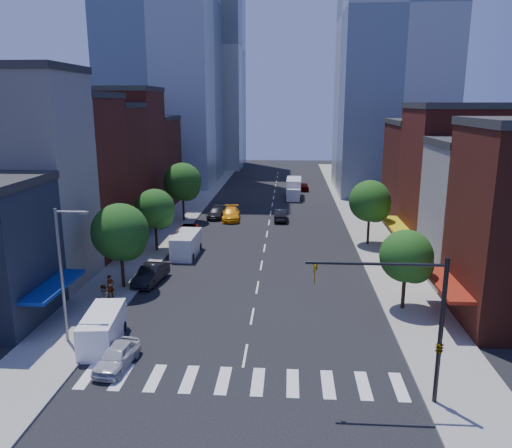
{
  "coord_description": "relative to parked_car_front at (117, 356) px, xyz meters",
  "views": [
    {
      "loc": [
        2.62,
        -28.59,
        15.62
      ],
      "look_at": [
        -0.31,
        14.71,
        5.0
      ],
      "focal_mm": 35.0,
      "sensor_mm": 36.0,
      "label": 1
    }
  ],
  "objects": [
    {
      "name": "bldg_right_2",
      "position": [
        28.6,
        25.9,
        6.79
      ],
      "size": [
        12.0,
        10.0,
        15.0
      ],
      "primitive_type": "cube",
      "color": "#5A1D15",
      "rests_on": "ground"
    },
    {
      "name": "taxi",
      "position": [
        2.36,
        39.12,
        0.11
      ],
      "size": [
        2.77,
        5.82,
        1.64
      ],
      "primitive_type": "imported",
      "rotation": [
        0.0,
        0.0,
        0.09
      ],
      "color": "#FFA70D",
      "rests_on": "ground"
    },
    {
      "name": "traffic_car_oncoming",
      "position": [
        9.14,
        39.17,
        0.08
      ],
      "size": [
        1.69,
        4.79,
        1.58
      ],
      "primitive_type": "imported",
      "rotation": [
        0.0,
        0.0,
        3.14
      ],
      "color": "black",
      "rests_on": "ground"
    },
    {
      "name": "cargo_van_near",
      "position": [
        -1.88,
        2.65,
        0.39
      ],
      "size": [
        2.68,
        5.43,
        2.23
      ],
      "rotation": [
        0.0,
        0.0,
        0.12
      ],
      "color": "white",
      "rests_on": "ground"
    },
    {
      "name": "ground",
      "position": [
        7.6,
        1.9,
        -0.71
      ],
      "size": [
        220.0,
        220.0,
        0.0
      ],
      "primitive_type": "plane",
      "color": "black",
      "rests_on": "ground"
    },
    {
      "name": "bldg_left_4",
      "position": [
        -13.4,
        39.4,
        7.79
      ],
      "size": [
        12.0,
        9.0,
        17.0
      ],
      "primitive_type": "cube",
      "color": "#5A1D15",
      "rests_on": "ground"
    },
    {
      "name": "tree_left_far",
      "position": [
        -3.74,
        37.82,
        4.49
      ],
      "size": [
        5.0,
        5.0,
        7.75
      ],
      "color": "black",
      "rests_on": "sidewalk_left"
    },
    {
      "name": "sidewalk_right",
      "position": [
        20.1,
        41.9,
        -0.63
      ],
      "size": [
        5.0,
        120.0,
        0.15
      ],
      "primitive_type": "cube",
      "color": "gray",
      "rests_on": "ground"
    },
    {
      "name": "tree_right_near",
      "position": [
        19.26,
        9.82,
        3.48
      ],
      "size": [
        4.0,
        4.0,
        6.2
      ],
      "color": "black",
      "rests_on": "sidewalk_right"
    },
    {
      "name": "parked_car_front",
      "position": [
        0.0,
        0.0,
        0.0
      ],
      "size": [
        2.12,
        4.32,
        1.42
      ],
      "primitive_type": "imported",
      "rotation": [
        0.0,
        0.0,
        -0.11
      ],
      "color": "silver",
      "rests_on": "ground"
    },
    {
      "name": "bldg_left_5",
      "position": [
        -13.4,
        48.9,
        5.79
      ],
      "size": [
        12.0,
        10.0,
        13.0
      ],
      "primitive_type": "cube",
      "color": "#501D14",
      "rests_on": "ground"
    },
    {
      "name": "tree_left_mid",
      "position": [
        -3.74,
        23.82,
        3.82
      ],
      "size": [
        4.2,
        4.2,
        6.65
      ],
      "color": "black",
      "rests_on": "sidewalk_left"
    },
    {
      "name": "parked_car_third",
      "position": [
        -1.9,
        30.11,
        -0.02
      ],
      "size": [
        2.39,
        5.03,
        1.38
      ],
      "primitive_type": "imported",
      "rotation": [
        0.0,
        0.0,
        -0.02
      ],
      "color": "#999999",
      "rests_on": "ground"
    },
    {
      "name": "crosswalk",
      "position": [
        7.6,
        -1.1,
        -0.7
      ],
      "size": [
        19.0,
        3.0,
        0.01
      ],
      "primitive_type": "cube",
      "color": "silver",
      "rests_on": "ground"
    },
    {
      "name": "traffic_car_far",
      "position": [
        12.85,
        63.36,
        -0.0
      ],
      "size": [
        1.84,
        4.23,
        1.42
      ],
      "primitive_type": "imported",
      "rotation": [
        0.0,
        0.0,
        3.18
      ],
      "color": "#999999",
      "rests_on": "ground"
    },
    {
      "name": "bldg_left_1",
      "position": [
        -13.4,
        13.9,
        8.29
      ],
      "size": [
        12.0,
        8.0,
        18.0
      ],
      "primitive_type": "cube",
      "color": "beige",
      "rests_on": "ground"
    },
    {
      "name": "cargo_van_far",
      "position": [
        -0.42,
        22.61,
        0.47
      ],
      "size": [
        2.4,
        5.64,
        2.38
      ],
      "rotation": [
        0.0,
        0.0,
        -0.02
      ],
      "color": "silver",
      "rests_on": "ground"
    },
    {
      "name": "bldg_left_3",
      "position": [
        -13.4,
        30.9,
        6.79
      ],
      "size": [
        12.0,
        8.0,
        15.0
      ],
      "primitive_type": "cube",
      "color": "#501D14",
      "rests_on": "ground"
    },
    {
      "name": "bldg_right_3",
      "position": [
        28.6,
        35.9,
        5.79
      ],
      "size": [
        12.0,
        10.0,
        13.0
      ],
      "primitive_type": "cube",
      "color": "#501D14",
      "rests_on": "ground"
    },
    {
      "name": "tree_right_far",
      "position": [
        19.26,
        27.82,
        4.15
      ],
      "size": [
        4.6,
        4.6,
        7.2
      ],
      "color": "black",
      "rests_on": "sidewalk_right"
    },
    {
      "name": "traffic_signal",
      "position": [
        17.55,
        -2.6,
        3.45
      ],
      "size": [
        7.24,
        2.24,
        8.0
      ],
      "color": "black",
      "rests_on": "sidewalk_right"
    },
    {
      "name": "box_truck",
      "position": [
        10.96,
        55.8,
        0.8
      ],
      "size": [
        2.6,
        7.96,
        3.18
      ],
      "rotation": [
        0.0,
        0.0,
        -0.02
      ],
      "color": "silver",
      "rests_on": "ground"
    },
    {
      "name": "tree_left_near",
      "position": [
        -3.74,
        12.82,
        4.16
      ],
      "size": [
        4.8,
        4.8,
        7.3
      ],
      "color": "black",
      "rests_on": "sidewalk_left"
    },
    {
      "name": "pedestrian_far",
      "position": [
        -3.79,
        8.03,
        0.43
      ],
      "size": [
        0.94,
        1.1,
        1.97
      ],
      "primitive_type": "imported",
      "rotation": [
        0.0,
        0.0,
        -1.35
      ],
      "color": "#999999",
      "rests_on": "sidewalk_left"
    },
    {
      "name": "bldg_right_1",
      "position": [
        28.6,
        16.9,
        5.29
      ],
      "size": [
        12.0,
        8.0,
        12.0
      ],
      "primitive_type": "cube",
      "color": "beige",
      "rests_on": "ground"
    },
    {
      "name": "tower_far_w",
      "position": [
        -10.4,
        96.9,
        27.29
      ],
      "size": [
        18.0,
        18.0,
        56.0
      ],
      "primitive_type": "cube",
      "color": "#9EA5AD",
      "rests_on": "ground"
    },
    {
      "name": "tower_ne",
      "position": [
        27.6,
        63.9,
        29.29
      ],
      "size": [
        18.0,
        20.0,
        60.0
      ],
      "primitive_type": "cube",
      "color": "#9EA5AD",
      "rests_on": "ground"
    },
    {
      "name": "parked_car_rear",
      "position": [
        0.1,
        40.19,
        0.0
      ],
      "size": [
        2.03,
        4.92,
        1.42
      ],
      "primitive_type": "imported",
      "rotation": [
        0.0,
        0.0,
        -0.01
      ],
      "color": "black",
      "rests_on": "ground"
    },
    {
      "name": "bldg_left_2",
      "position": [
        -13.4,
        22.4,
        7.29
      ],
      "size": [
        12.0,
        9.0,
        16.0
      ],
      "primitive_type": "cube",
      "color": "#5A1D15",
      "rests_on": "ground"
    },
    {
      "name": "streetlight",
      "position": [
        -4.2,
        2.9,
        4.57
      ],
      "size": [
        2.25,
        0.25,
        9.0
      ],
      "color": "slate",
      "rests_on": "sidewalk_left"
    },
    {
      "name": "pedestrian_near",
      "position": [
        -4.09,
        10.36,
        0.41
      ],
      "size": [
        0.78,
        0.84,
        1.93
      ],
      "primitive_type": "imported",
      "rotation": [
        0.0,
        0.0,
        0.97
      ],
      "color": "#999999",
      "rests_on": "sidewalk_left"
    },
    {
      "name": "sidewalk_left",
      "position": [
        -4.9,
        41.9,
        -0.63
      ],
      "size": [
        5.0,
        120.0,
        0.15
      ],
      "primitive_type": "cube",
      "color": "gray",
      "rests_on": "ground"
    },
    {
      "name": "parked_car_second",
      "position": [
        -1.9,
        14.4,
        0.11
      ],
      "size": [
        2.39,
        5.17,
        1.64
      ],
      "primitive_type": "imported",
      "rotation": [
        0.0,
        0.0,
        -0.13
      ],
      "color": "black",
      "rests_on": "ground"
    }
  ]
}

